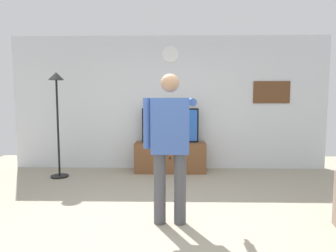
# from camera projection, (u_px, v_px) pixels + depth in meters

# --- Properties ---
(ground_plane) EXTENTS (8.40, 8.40, 0.00)m
(ground_plane) POSITION_uv_depth(u_px,v_px,m) (165.00, 229.00, 3.40)
(ground_plane) COLOR #9E937F
(back_wall) EXTENTS (6.40, 0.10, 2.70)m
(back_wall) POSITION_uv_depth(u_px,v_px,m) (169.00, 103.00, 6.21)
(back_wall) COLOR silver
(back_wall) RESTS_ON ground_plane
(tv_stand) EXTENTS (1.38, 0.46, 0.58)m
(tv_stand) POSITION_uv_depth(u_px,v_px,m) (170.00, 157.00, 5.96)
(tv_stand) COLOR brown
(tv_stand) RESTS_ON ground_plane
(television) EXTENTS (1.11, 0.07, 0.67)m
(television) POSITION_uv_depth(u_px,v_px,m) (170.00, 125.00, 5.95)
(television) COLOR black
(television) RESTS_ON tv_stand
(wall_clock) EXTENTS (0.33, 0.03, 0.33)m
(wall_clock) POSITION_uv_depth(u_px,v_px,m) (170.00, 54.00, 6.05)
(wall_clock) COLOR white
(framed_picture) EXTENTS (0.73, 0.04, 0.44)m
(framed_picture) POSITION_uv_depth(u_px,v_px,m) (271.00, 92.00, 6.09)
(framed_picture) COLOR brown
(floor_lamp) EXTENTS (0.32, 0.32, 1.92)m
(floor_lamp) POSITION_uv_depth(u_px,v_px,m) (57.00, 103.00, 5.47)
(floor_lamp) COLOR black
(floor_lamp) RESTS_ON ground_plane
(person_standing_nearer_lamp) EXTENTS (0.61, 0.78, 1.74)m
(person_standing_nearer_lamp) POSITION_uv_depth(u_px,v_px,m) (170.00, 140.00, 3.48)
(person_standing_nearer_lamp) COLOR #4C4C51
(person_standing_nearer_lamp) RESTS_ON ground_plane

